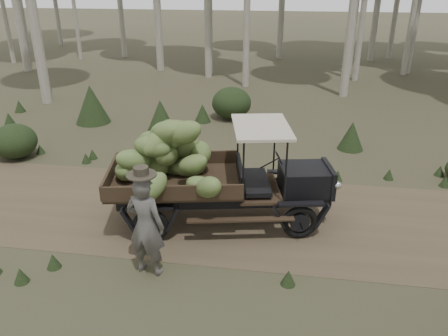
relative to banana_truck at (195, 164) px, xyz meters
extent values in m
plane|color=#473D2B|center=(0.28, 0.37, -1.39)|extent=(120.00, 120.00, 0.00)
cube|color=brown|center=(0.28, 0.37, -1.38)|extent=(70.00, 4.00, 0.01)
cube|color=black|center=(2.30, 0.45, -0.40)|extent=(1.15, 1.11, 0.54)
cube|color=black|center=(2.83, 0.55, -0.40)|extent=(0.29, 0.98, 0.61)
cube|color=black|center=(0.95, 0.17, -0.30)|extent=(0.35, 1.37, 0.54)
cube|color=#38281C|center=(-0.40, -0.10, -0.40)|extent=(3.05, 2.28, 0.08)
cube|color=#38281C|center=(-0.58, 0.77, -0.23)|extent=(2.71, 0.60, 0.31)
cube|color=#38281C|center=(-0.23, -0.97, -0.23)|extent=(2.71, 0.60, 0.31)
cube|color=#38281C|center=(-1.75, -0.37, -0.23)|extent=(0.41, 1.75, 0.31)
cube|color=beige|center=(1.36, 0.26, 0.80)|extent=(1.44, 1.86, 0.06)
cube|color=black|center=(0.54, 0.47, -0.78)|extent=(4.46, 0.99, 0.18)
cube|color=black|center=(0.69, -0.26, -0.78)|extent=(4.46, 0.99, 0.18)
torus|color=black|center=(1.95, 1.18, -1.01)|extent=(0.76, 0.28, 0.75)
torus|color=black|center=(2.26, -0.36, -1.01)|extent=(0.76, 0.28, 0.75)
torus|color=black|center=(-1.04, 0.57, -1.01)|extent=(0.76, 0.28, 0.75)
torus|color=black|center=(-0.73, -0.97, -1.01)|extent=(0.76, 0.28, 0.75)
sphere|color=beige|center=(2.82, 1.00, -0.35)|extent=(0.18, 0.18, 0.18)
sphere|color=beige|center=(3.00, 0.14, -0.35)|extent=(0.18, 0.18, 0.18)
ellipsoid|color=olive|center=(-0.24, 0.69, -0.11)|extent=(0.92, 0.80, 0.64)
ellipsoid|color=olive|center=(-0.30, 0.35, 0.24)|extent=(0.84, 0.52, 0.69)
ellipsoid|color=olive|center=(-0.81, -0.27, 0.44)|extent=(0.84, 0.48, 0.50)
ellipsoid|color=olive|center=(-0.57, -0.14, 0.72)|extent=(1.00, 0.86, 0.69)
ellipsoid|color=olive|center=(-1.44, -0.29, -0.15)|extent=(0.75, 0.98, 0.70)
ellipsoid|color=olive|center=(-0.58, -0.10, 0.20)|extent=(0.64, 0.83, 0.65)
ellipsoid|color=olive|center=(-0.47, 0.13, 0.48)|extent=(0.81, 0.75, 0.53)
ellipsoid|color=olive|center=(-0.51, -0.03, 0.77)|extent=(0.70, 0.78, 0.57)
ellipsoid|color=olive|center=(-0.15, 0.20, -0.17)|extent=(0.88, 0.76, 0.45)
ellipsoid|color=olive|center=(-1.20, -0.38, 0.16)|extent=(0.94, 0.83, 0.64)
ellipsoid|color=olive|center=(-0.97, 0.05, 0.44)|extent=(0.94, 0.87, 0.68)
ellipsoid|color=olive|center=(-0.14, -0.20, 0.77)|extent=(0.83, 0.45, 0.65)
ellipsoid|color=olive|center=(0.28, -0.69, -0.18)|extent=(0.73, 0.40, 0.57)
ellipsoid|color=olive|center=(0.06, -0.39, 0.17)|extent=(0.77, 0.46, 0.58)
ellipsoid|color=olive|center=(-0.70, -0.18, 0.53)|extent=(0.90, 1.03, 0.75)
ellipsoid|color=olive|center=(-0.26, -0.11, 0.73)|extent=(1.02, 0.87, 0.72)
ellipsoid|color=olive|center=(-0.94, 0.08, -0.14)|extent=(0.93, 0.78, 0.52)
ellipsoid|color=olive|center=(0.06, 0.34, 0.12)|extent=(0.61, 0.79, 0.52)
ellipsoid|color=olive|center=(-0.55, 0.09, 0.51)|extent=(0.84, 0.86, 0.51)
ellipsoid|color=olive|center=(-0.51, -0.08, 0.68)|extent=(0.89, 0.67, 0.62)
ellipsoid|color=olive|center=(-0.66, 0.38, -0.19)|extent=(1.05, 0.86, 0.74)
ellipsoid|color=olive|center=(-0.60, -1.09, -0.07)|extent=(0.87, 0.94, 0.74)
ellipsoid|color=olive|center=(0.46, -0.88, -0.09)|extent=(0.87, 0.85, 0.69)
imported|color=#504D49|center=(-0.48, -1.92, -0.41)|extent=(0.78, 0.59, 1.95)
cylinder|color=#332D24|center=(-0.48, -1.92, 0.59)|extent=(0.60, 0.60, 0.03)
cylinder|color=#332D24|center=(-0.48, -1.92, 0.65)|extent=(0.30, 0.30, 0.16)
ellipsoid|color=#233319|center=(-0.26, 7.57, -0.78)|extent=(1.48, 1.48, 1.18)
cone|color=#233319|center=(-7.59, 4.80, -1.03)|extent=(0.64, 0.64, 0.71)
cone|color=#233319|center=(-8.72, 7.12, -1.15)|extent=(0.42, 0.42, 0.47)
cone|color=#233319|center=(3.87, 4.99, -0.94)|extent=(0.81, 0.81, 0.90)
ellipsoid|color=#233319|center=(-6.07, 2.75, -0.86)|extent=(1.28, 1.28, 1.02)
cone|color=#233319|center=(-5.25, 6.30, -0.69)|extent=(1.26, 1.26, 1.40)
cone|color=#233319|center=(-1.26, 7.00, -1.05)|extent=(0.61, 0.61, 0.68)
cone|color=#233319|center=(-2.50, 5.80, -0.84)|extent=(0.99, 0.99, 1.10)
cone|color=#233319|center=(-2.28, -2.09, -1.24)|extent=(0.27, 0.27, 0.30)
cone|color=#233319|center=(-0.23, 2.82, -1.24)|extent=(0.27, 0.27, 0.30)
cone|color=#233319|center=(-1.85, 2.76, -1.24)|extent=(0.27, 0.27, 0.30)
cone|color=#233319|center=(-1.48, 3.36, -1.24)|extent=(0.27, 0.27, 0.30)
cone|color=#233319|center=(4.65, 2.89, -1.24)|extent=(0.27, 0.27, 0.30)
cone|color=#233319|center=(-3.86, 2.69, -1.24)|extent=(0.27, 0.27, 0.30)
cone|color=#233319|center=(3.28, 2.57, -1.24)|extent=(0.27, 0.27, 0.30)
cone|color=#233319|center=(6.00, 2.65, -1.24)|extent=(0.27, 0.27, 0.30)
cone|color=#233319|center=(-3.80, 3.01, -1.24)|extent=(0.27, 0.27, 0.30)
cone|color=#233319|center=(-2.64, -2.58, -1.24)|extent=(0.27, 0.27, 0.30)
cone|color=#233319|center=(-5.55, 3.15, -1.24)|extent=(0.27, 0.27, 0.30)
cone|color=#233319|center=(6.06, 3.34, -1.24)|extent=(0.27, 0.27, 0.30)
cone|color=#233319|center=(2.07, -1.91, -1.24)|extent=(0.27, 0.27, 0.30)
cone|color=#233319|center=(-0.98, 2.94, -1.24)|extent=(0.27, 0.27, 0.30)
camera|label=1|loc=(1.91, -8.25, 3.67)|focal=35.00mm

